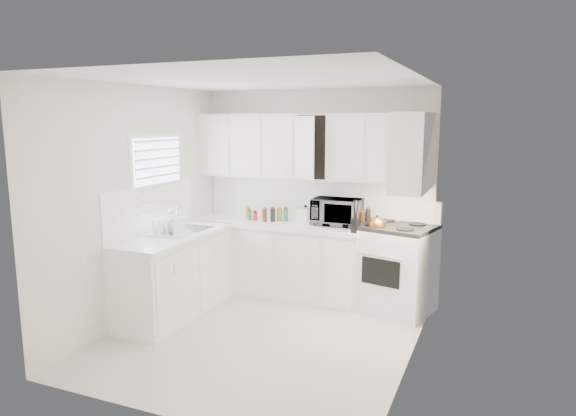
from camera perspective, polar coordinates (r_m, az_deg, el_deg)
The scene contains 36 objects.
floor at distance 5.52m, azimuth -2.89°, elevation -14.05°, with size 3.20×3.20×0.00m, color silver.
ceiling at distance 5.07m, azimuth -3.15°, elevation 13.95°, with size 3.20×3.20×0.00m, color white.
wall_back at distance 6.60m, azimuth 3.02°, elevation 1.64°, with size 3.00×3.00×0.00m, color white.
wall_front at distance 3.79m, azimuth -13.56°, elevation -4.65°, with size 3.00×3.00×0.00m, color white.
wall_left at distance 5.94m, azimuth -16.18°, elevation 0.37°, with size 3.20×3.20×0.00m, color white.
wall_right at distance 4.70m, azimuth 13.72°, elevation -1.91°, with size 3.20×3.20×0.00m, color white.
window_blinds at distance 6.17m, azimuth -14.11°, elevation 3.14°, with size 0.06×0.96×1.06m, color white, non-canonical shape.
lower_cabinets_back at distance 6.64m, azimuth -1.11°, elevation -5.79°, with size 2.22×0.60×0.90m, color white, non-canonical shape.
lower_cabinets_left at distance 6.11m, azimuth -12.40°, elevation -7.42°, with size 0.60×1.60×0.90m, color white, non-canonical shape.
countertop_back at distance 6.52m, azimuth -1.16°, elevation -1.79°, with size 2.24×0.64×0.05m, color white.
countertop_left at distance 5.98m, azimuth -12.49°, elevation -3.08°, with size 0.64×1.62×0.05m, color white.
backsplash_back at distance 6.60m, azimuth 2.98°, elevation 0.98°, with size 2.98×0.02×0.55m, color white.
backsplash_left at distance 6.10m, azimuth -14.90°, elevation -0.05°, with size 0.02×1.60×0.55m, color white.
upper_cabinets_back at distance 6.42m, azimuth 2.53°, elevation 3.22°, with size 3.00×0.33×0.80m, color white, non-canonical shape.
upper_cabinets_right at distance 5.49m, azimuth 13.47°, elevation 1.86°, with size 0.33×0.90×0.80m, color white, non-canonical shape.
sink at distance 6.23m, azimuth -10.69°, elevation -1.14°, with size 0.42×0.38×0.30m, color gray, non-canonical shape.
stove at distance 6.16m, azimuth 11.67°, elevation -5.25°, with size 0.85×0.70×1.31m, color white, non-canonical shape.
tea_kettle at distance 5.95m, azimuth 9.80°, elevation -1.74°, with size 0.25×0.21×0.23m, color #9D5D2A, non-canonical shape.
frying_pan at distance 6.21m, azimuth 13.68°, elevation -2.25°, with size 0.28×0.48×0.04m, color black, non-canonical shape.
microwave at distance 6.35m, azimuth 5.50°, elevation -0.08°, with size 0.59×0.33×0.40m, color gray.
rice_cooker at distance 6.45m, azimuth 1.95°, elevation -0.66°, with size 0.23×0.23×0.23m, color white, non-canonical shape.
paper_towel at distance 6.54m, azimuth 3.21°, elevation -0.34°, with size 0.12×0.12×0.27m, color white.
utensil_crock at distance 5.94m, azimuth 7.50°, elevation -0.86°, with size 0.13×0.13×0.39m, color black, non-canonical shape.
dish_rack at distance 5.91m, azimuth -13.08°, elevation -1.86°, with size 0.42×0.31×0.23m, color white, non-canonical shape.
spice_left_0 at distance 6.81m, azimuth -4.26°, elevation -0.55°, with size 0.06×0.06×0.13m, color olive.
spice_left_1 at distance 6.70m, azimuth -4.04°, elevation -0.72°, with size 0.06×0.06×0.13m, color #2A7F46.
spice_left_2 at distance 6.75m, azimuth -3.13°, elevation -0.63°, with size 0.06×0.06×0.13m, color red.
spice_left_3 at distance 6.64m, azimuth -2.88°, elevation -0.81°, with size 0.06×0.06×0.13m, color yellow.
spice_left_4 at distance 6.68m, azimuth -1.97°, elevation -0.72°, with size 0.06×0.06×0.13m, color #532A17.
spice_left_5 at distance 6.57m, azimuth -1.70°, elevation -0.90°, with size 0.06×0.06×0.13m, color black.
spice_left_6 at distance 6.62m, azimuth -0.79°, elevation -0.81°, with size 0.06×0.06×0.13m, color olive.
spice_left_7 at distance 6.51m, azimuth -0.50°, elevation -0.99°, with size 0.06×0.06×0.13m, color #2A7F46.
sauce_right_0 at distance 6.34m, azimuth 7.51°, elevation -1.10°, with size 0.06×0.06×0.19m, color red.
sauce_right_1 at distance 6.27m, azimuth 7.85°, elevation -1.23°, with size 0.06×0.06×0.19m, color yellow.
sauce_right_2 at distance 6.31m, azimuth 8.47°, elevation -1.17°, with size 0.06×0.06×0.19m, color #532A17.
sauce_right_3 at distance 6.24m, azimuth 8.83°, elevation -1.30°, with size 0.06×0.06×0.19m, color black.
Camera 1 is at (2.20, -4.55, 2.22)m, focal length 32.17 mm.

